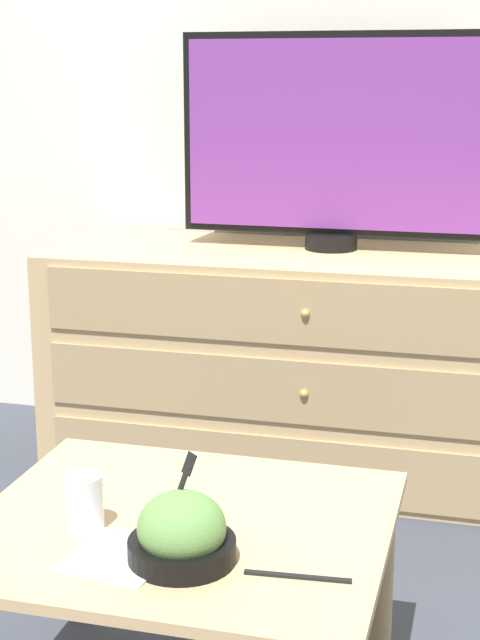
% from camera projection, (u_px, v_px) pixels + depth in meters
% --- Properties ---
extents(ground_plane, '(12.00, 12.00, 0.00)m').
position_uv_depth(ground_plane, '(381.00, 438.00, 3.23)').
color(ground_plane, '#383D47').
extents(wall_back, '(12.00, 0.05, 2.60)m').
position_uv_depth(wall_back, '(398.00, 28.00, 2.94)').
color(wall_back, white).
rests_on(wall_back, ground_plane).
extents(dresser, '(1.60, 0.58, 0.67)m').
position_uv_depth(dresser, '(323.00, 364.00, 2.90)').
color(dresser, tan).
rests_on(dresser, ground_plane).
extents(tv, '(0.89, 0.15, 0.62)m').
position_uv_depth(tv, '(334.00, 139.00, 2.81)').
color(tv, black).
rests_on(tv, dresser).
extents(coffee_table, '(0.73, 0.64, 0.40)m').
position_uv_depth(coffee_table, '(182.00, 551.00, 1.75)').
color(coffee_table, tan).
rests_on(coffee_table, ground_plane).
extents(takeout_bowl, '(0.18, 0.18, 0.17)m').
position_uv_depth(takeout_bowl, '(182.00, 535.00, 1.58)').
color(takeout_bowl, black).
rests_on(takeout_bowl, coffee_table).
extents(drink_cup, '(0.07, 0.07, 0.10)m').
position_uv_depth(drink_cup, '(85.00, 506.00, 1.69)').
color(drink_cup, white).
rests_on(drink_cup, coffee_table).
extents(napkin, '(0.18, 0.18, 0.00)m').
position_uv_depth(napkin, '(120.00, 556.00, 1.60)').
color(napkin, white).
rests_on(napkin, coffee_table).
extents(knife, '(0.17, 0.02, 0.01)m').
position_uv_depth(knife, '(298.00, 577.00, 1.54)').
color(knife, black).
rests_on(knife, coffee_table).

